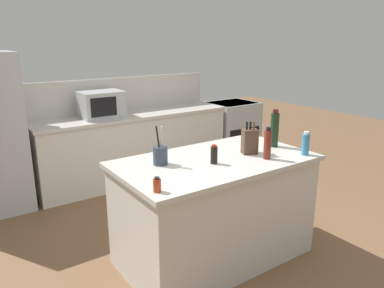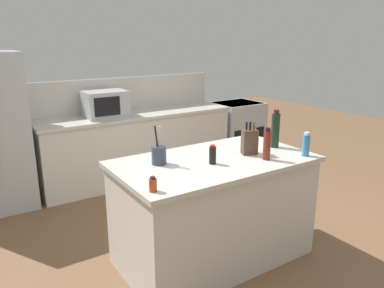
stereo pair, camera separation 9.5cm
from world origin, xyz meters
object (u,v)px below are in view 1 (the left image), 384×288
at_px(microwave, 102,104).
at_px(wine_bottle, 275,129).
at_px(utensil_crock, 160,155).
at_px(spice_jar_paprika, 157,185).
at_px(vinegar_bottle, 268,144).
at_px(dish_soap_bottle, 306,144).
at_px(range_oven, 232,130).
at_px(soy_sauce_bottle, 214,155).
at_px(knife_block, 250,141).

height_order(microwave, wine_bottle, wine_bottle).
bearing_deg(utensil_crock, spice_jar_paprika, -122.34).
bearing_deg(vinegar_bottle, microwave, 101.49).
height_order(vinegar_bottle, dish_soap_bottle, vinegar_bottle).
distance_m(spice_jar_paprika, dish_soap_bottle, 1.48).
relative_size(vinegar_bottle, dish_soap_bottle, 1.31).
relative_size(utensil_crock, wine_bottle, 0.89).
relative_size(range_oven, soy_sauce_bottle, 5.73).
relative_size(range_oven, utensil_crock, 2.87).
relative_size(microwave, wine_bottle, 1.50).
bearing_deg(wine_bottle, utensil_crock, 172.04).
bearing_deg(utensil_crock, soy_sauce_bottle, -32.18).
relative_size(spice_jar_paprika, wine_bottle, 0.29).
distance_m(soy_sauce_bottle, dish_soap_bottle, 0.85).
relative_size(range_oven, spice_jar_paprika, 8.82).
distance_m(utensil_crock, soy_sauce_bottle, 0.44).
bearing_deg(dish_soap_bottle, wine_bottle, 95.03).
height_order(range_oven, utensil_crock, utensil_crock).
bearing_deg(spice_jar_paprika, utensil_crock, 57.66).
distance_m(knife_block, spice_jar_paprika, 1.14).
relative_size(spice_jar_paprika, dish_soap_bottle, 0.49).
xyz_separation_m(utensil_crock, wine_bottle, (1.15, -0.16, 0.09)).
bearing_deg(knife_block, range_oven, 75.58).
height_order(knife_block, vinegar_bottle, knife_block).
bearing_deg(vinegar_bottle, soy_sauce_bottle, 160.58).
bearing_deg(spice_jar_paprika, soy_sauce_bottle, 19.99).
relative_size(microwave, soy_sauce_bottle, 3.35).
bearing_deg(microwave, wine_bottle, -69.60).
bearing_deg(spice_jar_paprika, wine_bottle, 12.38).
distance_m(range_oven, soy_sauce_bottle, 3.20).
distance_m(vinegar_bottle, spice_jar_paprika, 1.13).
bearing_deg(dish_soap_bottle, spice_jar_paprika, 179.01).
bearing_deg(soy_sauce_bottle, vinegar_bottle, -19.42).
distance_m(utensil_crock, dish_soap_bottle, 1.28).
distance_m(microwave, spice_jar_paprika, 2.61).
relative_size(microwave, spice_jar_paprika, 5.16).
relative_size(range_oven, wine_bottle, 2.57).
distance_m(range_oven, wine_bottle, 2.69).
bearing_deg(dish_soap_bottle, utensil_crock, 156.82).
xyz_separation_m(knife_block, utensil_crock, (-0.80, 0.19, -0.03)).
bearing_deg(soy_sauce_bottle, knife_block, 5.36).
bearing_deg(vinegar_bottle, dish_soap_bottle, -17.46).
distance_m(vinegar_bottle, wine_bottle, 0.40).
relative_size(knife_block, soy_sauce_bottle, 1.81).
bearing_deg(range_oven, spice_jar_paprika, -138.30).
bearing_deg(soy_sauce_bottle, microwave, 91.20).
bearing_deg(range_oven, knife_block, -127.71).
height_order(spice_jar_paprika, wine_bottle, wine_bottle).
bearing_deg(spice_jar_paprika, dish_soap_bottle, -0.99).
bearing_deg(microwave, vinegar_bottle, -78.51).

